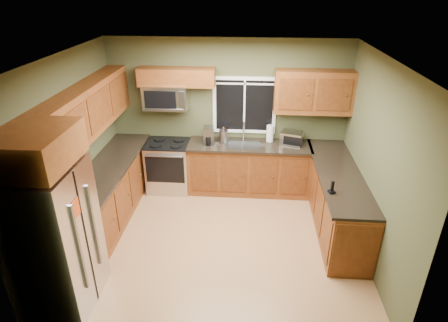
# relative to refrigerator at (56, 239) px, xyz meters

# --- Properties ---
(floor) EXTENTS (4.20, 4.20, 0.00)m
(floor) POSITION_rel_refrigerator_xyz_m (1.74, 1.30, -0.90)
(floor) COLOR #A17047
(floor) RESTS_ON ground
(ceiling) EXTENTS (4.20, 4.20, 0.00)m
(ceiling) POSITION_rel_refrigerator_xyz_m (1.74, 1.30, 1.80)
(ceiling) COLOR white
(ceiling) RESTS_ON back_wall
(back_wall) EXTENTS (4.20, 0.00, 4.20)m
(back_wall) POSITION_rel_refrigerator_xyz_m (1.74, 3.10, 0.45)
(back_wall) COLOR #434629
(back_wall) RESTS_ON ground
(front_wall) EXTENTS (4.20, 0.00, 4.20)m
(front_wall) POSITION_rel_refrigerator_xyz_m (1.74, -0.50, 0.45)
(front_wall) COLOR #434629
(front_wall) RESTS_ON ground
(left_wall) EXTENTS (0.00, 3.60, 3.60)m
(left_wall) POSITION_rel_refrigerator_xyz_m (-0.36, 1.30, 0.45)
(left_wall) COLOR #434629
(left_wall) RESTS_ON ground
(right_wall) EXTENTS (0.00, 3.60, 3.60)m
(right_wall) POSITION_rel_refrigerator_xyz_m (3.84, 1.30, 0.45)
(right_wall) COLOR #434629
(right_wall) RESTS_ON ground
(window) EXTENTS (1.12, 0.03, 1.02)m
(window) POSITION_rel_refrigerator_xyz_m (2.04, 3.08, 0.65)
(window) COLOR white
(window) RESTS_ON back_wall
(base_cabinets_left) EXTENTS (0.60, 2.65, 0.90)m
(base_cabinets_left) POSITION_rel_refrigerator_xyz_m (-0.06, 1.78, -0.45)
(base_cabinets_left) COLOR brown
(base_cabinets_left) RESTS_ON ground
(countertop_left) EXTENTS (0.65, 2.65, 0.04)m
(countertop_left) POSITION_rel_refrigerator_xyz_m (-0.04, 1.78, 0.02)
(countertop_left) COLOR black
(countertop_left) RESTS_ON base_cabinets_left
(base_cabinets_back) EXTENTS (2.17, 0.60, 0.90)m
(base_cabinets_back) POSITION_rel_refrigerator_xyz_m (2.15, 2.80, -0.45)
(base_cabinets_back) COLOR brown
(base_cabinets_back) RESTS_ON ground
(countertop_back) EXTENTS (2.17, 0.65, 0.04)m
(countertop_back) POSITION_rel_refrigerator_xyz_m (2.15, 2.78, 0.02)
(countertop_back) COLOR black
(countertop_back) RESTS_ON base_cabinets_back
(base_cabinets_peninsula) EXTENTS (0.60, 2.52, 0.90)m
(base_cabinets_peninsula) POSITION_rel_refrigerator_xyz_m (3.54, 1.84, -0.45)
(base_cabinets_peninsula) COLOR brown
(base_cabinets_peninsula) RESTS_ON ground
(countertop_peninsula) EXTENTS (0.65, 2.50, 0.04)m
(countertop_peninsula) POSITION_rel_refrigerator_xyz_m (3.51, 1.85, 0.02)
(countertop_peninsula) COLOR black
(countertop_peninsula) RESTS_ON base_cabinets_peninsula
(upper_cabinets_left) EXTENTS (0.33, 2.65, 0.72)m
(upper_cabinets_left) POSITION_rel_refrigerator_xyz_m (-0.20, 1.78, 0.96)
(upper_cabinets_left) COLOR brown
(upper_cabinets_left) RESTS_ON left_wall
(upper_cabinets_back_left) EXTENTS (1.30, 0.33, 0.30)m
(upper_cabinets_back_left) POSITION_rel_refrigerator_xyz_m (0.89, 2.94, 1.17)
(upper_cabinets_back_left) COLOR brown
(upper_cabinets_back_left) RESTS_ON back_wall
(upper_cabinets_back_right) EXTENTS (1.30, 0.33, 0.72)m
(upper_cabinets_back_right) POSITION_rel_refrigerator_xyz_m (3.19, 2.94, 0.96)
(upper_cabinets_back_right) COLOR brown
(upper_cabinets_back_right) RESTS_ON back_wall
(upper_cabinet_over_fridge) EXTENTS (0.72, 0.90, 0.38)m
(upper_cabinet_over_fridge) POSITION_rel_refrigerator_xyz_m (-0.00, 0.00, 1.13)
(upper_cabinet_over_fridge) COLOR brown
(upper_cabinet_over_fridge) RESTS_ON left_wall
(refrigerator) EXTENTS (0.74, 0.90, 1.80)m
(refrigerator) POSITION_rel_refrigerator_xyz_m (0.00, 0.00, 0.00)
(refrigerator) COLOR #B7B7BC
(refrigerator) RESTS_ON ground
(range) EXTENTS (0.76, 0.69, 0.94)m
(range) POSITION_rel_refrigerator_xyz_m (0.69, 2.77, -0.43)
(range) COLOR #B7B7BC
(range) RESTS_ON ground
(microwave) EXTENTS (0.76, 0.41, 0.42)m
(microwave) POSITION_rel_refrigerator_xyz_m (0.69, 2.91, 0.83)
(microwave) COLOR #B7B7BC
(microwave) RESTS_ON back_wall
(sink) EXTENTS (0.60, 0.42, 0.36)m
(sink) POSITION_rel_refrigerator_xyz_m (2.04, 2.79, 0.05)
(sink) COLOR slate
(sink) RESTS_ON countertop_back
(toaster_oven) EXTENTS (0.43, 0.38, 0.23)m
(toaster_oven) POSITION_rel_refrigerator_xyz_m (2.88, 2.85, 0.15)
(toaster_oven) COLOR #B7B7BC
(toaster_oven) RESTS_ON countertop_back
(coffee_maker) EXTENTS (0.21, 0.26, 0.30)m
(coffee_maker) POSITION_rel_refrigerator_xyz_m (1.43, 2.76, 0.18)
(coffee_maker) COLOR slate
(coffee_maker) RESTS_ON countertop_back
(kettle) EXTENTS (0.21, 0.21, 0.29)m
(kettle) POSITION_rel_refrigerator_xyz_m (1.69, 2.82, 0.17)
(kettle) COLOR #B7B7BC
(kettle) RESTS_ON countertop_back
(paper_towel_roll) EXTENTS (0.15, 0.15, 0.33)m
(paper_towel_roll) POSITION_rel_refrigerator_xyz_m (2.51, 2.96, 0.19)
(paper_towel_roll) COLOR white
(paper_towel_roll) RESTS_ON countertop_back
(soap_bottle_a) EXTENTS (0.12, 0.12, 0.28)m
(soap_bottle_a) POSITION_rel_refrigerator_xyz_m (1.69, 2.84, 0.18)
(soap_bottle_a) COLOR #D04113
(soap_bottle_a) RESTS_ON countertop_back
(soap_bottle_c) EXTENTS (0.13, 0.13, 0.17)m
(soap_bottle_c) POSITION_rel_refrigerator_xyz_m (1.65, 3.00, 0.12)
(soap_bottle_c) COLOR white
(soap_bottle_c) RESTS_ON countertop_back
(cordless_phone) EXTENTS (0.10, 0.10, 0.18)m
(cordless_phone) POSITION_rel_refrigerator_xyz_m (3.29, 1.21, 0.09)
(cordless_phone) COLOR black
(cordless_phone) RESTS_ON countertop_peninsula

